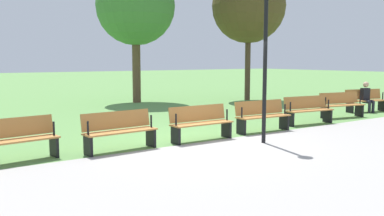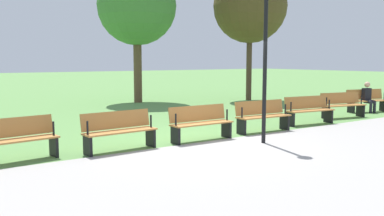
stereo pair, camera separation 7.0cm
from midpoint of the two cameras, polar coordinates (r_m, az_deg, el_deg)
ground_plane at (r=10.71m, az=1.56°, el=-4.49°), size 120.00×120.00×0.00m
path_paving at (r=8.59m, az=12.93°, el=-7.45°), size 31.98×5.48×0.01m
bench_0 at (r=17.87m, az=22.85°, el=1.01°), size 1.78×0.88×0.89m
bench_1 at (r=15.82m, az=19.98°, el=0.46°), size 1.77×0.78×0.89m
bench_2 at (r=13.89m, az=15.78°, el=-0.20°), size 1.76×0.68×0.89m
bench_3 at (r=12.14m, az=9.75°, el=-1.01°), size 1.74×0.58×0.89m
bench_4 at (r=10.69m, az=1.36°, el=-1.95°), size 1.72×0.47×0.89m
bench_5 at (r=9.65m, az=-9.73°, el=-2.98°), size 1.74×0.58×0.89m
bench_6 at (r=9.19m, az=-22.98°, el=-3.91°), size 1.76×0.68×0.89m
person_seated at (r=17.71m, az=23.04°, el=1.49°), size 0.42×0.57×1.20m
tree_0 at (r=20.43m, az=-7.46°, el=13.65°), size 3.74×3.74×6.47m
tree_1 at (r=21.59m, az=8.02°, el=13.61°), size 3.68×3.68×6.56m
lamp_post at (r=10.41m, az=10.23°, el=10.74°), size 0.32×0.32×4.08m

